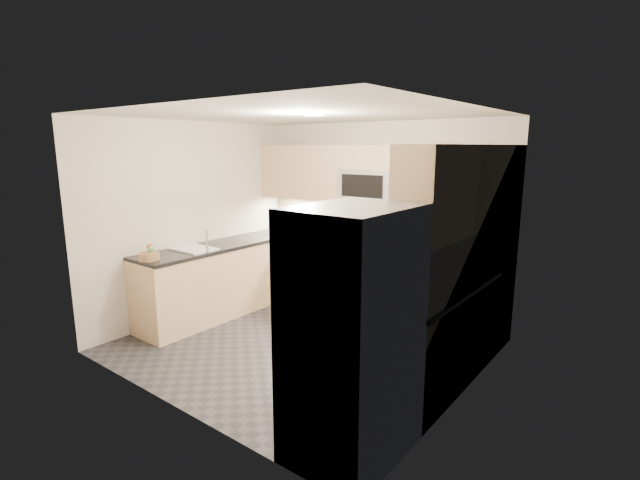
{
  "coord_description": "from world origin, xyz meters",
  "views": [
    {
      "loc": [
        3.13,
        -3.68,
        2.18
      ],
      "look_at": [
        0.0,
        0.35,
        1.15
      ],
      "focal_mm": 26.0,
      "sensor_mm": 36.0,
      "label": 1
    }
  ],
  "objects_px": {
    "gas_range": "(363,281)",
    "fruit_basket": "(149,257)",
    "cutting_board": "(324,239)",
    "utensil_bowl": "(491,258)",
    "refrigerator": "(353,334)",
    "microwave": "(370,185)"
  },
  "relations": [
    {
      "from": "refrigerator",
      "to": "fruit_basket",
      "type": "distance_m",
      "value": 2.91
    },
    {
      "from": "gas_range",
      "to": "fruit_basket",
      "type": "height_order",
      "value": "fruit_basket"
    },
    {
      "from": "microwave",
      "to": "cutting_board",
      "type": "relative_size",
      "value": 1.76
    },
    {
      "from": "microwave",
      "to": "fruit_basket",
      "type": "height_order",
      "value": "microwave"
    },
    {
      "from": "gas_range",
      "to": "fruit_basket",
      "type": "relative_size",
      "value": 4.03
    },
    {
      "from": "gas_range",
      "to": "utensil_bowl",
      "type": "xyz_separation_m",
      "value": [
        1.64,
        -0.1,
        0.57
      ]
    },
    {
      "from": "gas_range",
      "to": "microwave",
      "type": "relative_size",
      "value": 1.2
    },
    {
      "from": "microwave",
      "to": "cutting_board",
      "type": "bearing_deg",
      "value": -162.81
    },
    {
      "from": "refrigerator",
      "to": "utensil_bowl",
      "type": "relative_size",
      "value": 5.94
    },
    {
      "from": "gas_range",
      "to": "fruit_basket",
      "type": "bearing_deg",
      "value": -123.81
    },
    {
      "from": "gas_range",
      "to": "refrigerator",
      "type": "xyz_separation_m",
      "value": [
        1.45,
        -2.43,
        0.45
      ]
    },
    {
      "from": "utensil_bowl",
      "to": "cutting_board",
      "type": "xyz_separation_m",
      "value": [
        -2.25,
        0.04,
        -0.08
      ]
    },
    {
      "from": "gas_range",
      "to": "microwave",
      "type": "bearing_deg",
      "value": 90.0
    },
    {
      "from": "cutting_board",
      "to": "utensil_bowl",
      "type": "bearing_deg",
      "value": -1.0
    },
    {
      "from": "gas_range",
      "to": "microwave",
      "type": "distance_m",
      "value": 1.25
    },
    {
      "from": "utensil_bowl",
      "to": "fruit_basket",
      "type": "relative_size",
      "value": 1.34
    },
    {
      "from": "gas_range",
      "to": "cutting_board",
      "type": "distance_m",
      "value": 0.78
    },
    {
      "from": "gas_range",
      "to": "refrigerator",
      "type": "distance_m",
      "value": 2.86
    },
    {
      "from": "gas_range",
      "to": "cutting_board",
      "type": "xyz_separation_m",
      "value": [
        -0.6,
        -0.06,
        0.49
      ]
    },
    {
      "from": "cutting_board",
      "to": "fruit_basket",
      "type": "bearing_deg",
      "value": -111.92
    },
    {
      "from": "utensil_bowl",
      "to": "fruit_basket",
      "type": "distance_m",
      "value": 3.72
    },
    {
      "from": "refrigerator",
      "to": "utensil_bowl",
      "type": "height_order",
      "value": "refrigerator"
    }
  ]
}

